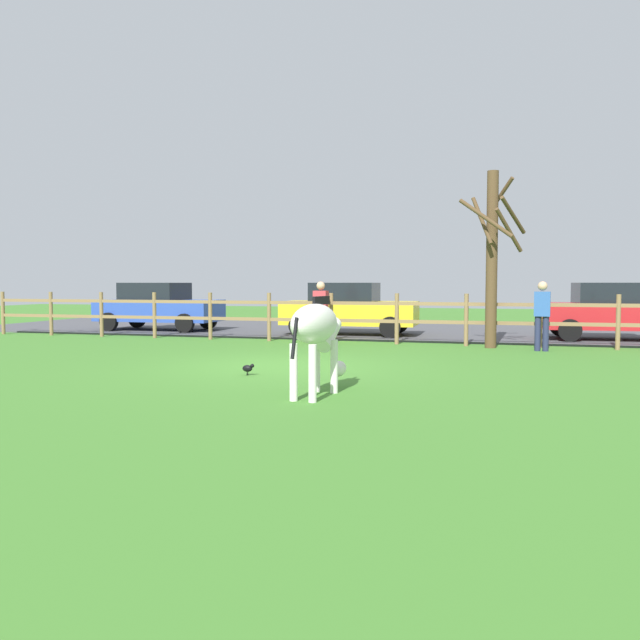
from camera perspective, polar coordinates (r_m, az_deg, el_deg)
name	(u,v)px	position (r m, az deg, el deg)	size (l,w,h in m)	color
ground_plane	(283,366)	(12.52, -3.27, -4.07)	(60.00, 60.00, 0.00)	#3D7528
parking_asphalt	(375,331)	(21.48, 4.84, -0.94)	(28.00, 7.40, 0.05)	#47474C
paddock_fence	(331,315)	(17.33, 0.99, 0.48)	(21.39, 0.11, 1.33)	olive
bare_tree	(493,253)	(16.42, 14.99, 5.70)	(1.59, 1.32, 4.33)	#513A23
zebra	(317,331)	(9.11, -0.28, -0.96)	(0.62, 1.93, 1.41)	white
crow_on_grass	(248,368)	(11.29, -6.37, -4.24)	(0.21, 0.10, 0.20)	black
parked_car_red	(616,311)	(19.37, 24.68, 0.74)	(4.09, 2.07, 1.56)	red
parked_car_yellow	(349,308)	(19.48, 2.55, 1.05)	(4.03, 1.94, 1.56)	yellow
parked_car_blue	(158,306)	(21.97, -14.08, 1.21)	(4.01, 1.91, 1.56)	#2D4CAD
visitor_left_of_tree	(542,313)	(16.01, 19.01, 0.62)	(0.38, 0.25, 1.64)	#232847
visitor_right_of_tree	(321,310)	(16.83, 0.06, 0.92)	(0.38, 0.26, 1.64)	#232847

